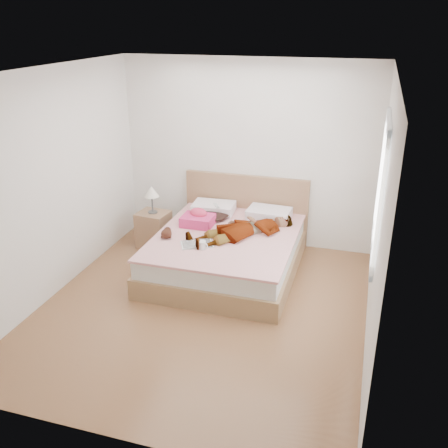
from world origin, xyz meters
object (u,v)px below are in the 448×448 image
at_px(bed, 228,249).
at_px(coffee_mug, 202,245).
at_px(phone, 216,206).
at_px(woman, 244,226).
at_px(plush_toy, 167,233).
at_px(magazine, 197,244).
at_px(towel, 198,219).
at_px(nightstand, 154,227).

bearing_deg(bed, coffee_mug, -105.36).
xyz_separation_m(phone, coffee_mug, (0.14, -0.99, -0.13)).
bearing_deg(woman, plush_toy, -111.78).
distance_m(bed, magazine, 0.59).
relative_size(woman, plush_toy, 6.67).
relative_size(bed, plush_toy, 9.23).
bearing_deg(plush_toy, bed, 28.54).
distance_m(towel, coffee_mug, 0.75).
xyz_separation_m(phone, magazine, (0.03, -0.89, -0.17)).
bearing_deg(woman, phone, -174.42).
xyz_separation_m(towel, coffee_mug, (0.30, -0.69, -0.04)).
bearing_deg(plush_toy, woman, 23.98).
bearing_deg(phone, towel, -164.07).
bearing_deg(bed, plush_toy, -151.46).
bearing_deg(magazine, coffee_mug, -43.01).
distance_m(phone, plush_toy, 0.90).
distance_m(woman, towel, 0.67).
xyz_separation_m(bed, coffee_mug, (-0.16, -0.57, 0.29)).
distance_m(phone, towel, 0.36).
height_order(woman, towel, towel).
bearing_deg(towel, plush_toy, -115.64).
bearing_deg(towel, bed, -14.98).
bearing_deg(coffee_mug, phone, 97.79).
bearing_deg(nightstand, magazine, -40.69).
bearing_deg(coffee_mug, magazine, 136.99).
height_order(phone, plush_toy, phone).
distance_m(phone, magazine, 0.91).
xyz_separation_m(coffee_mug, nightstand, (-1.06, 0.92, -0.26)).
relative_size(towel, nightstand, 0.46).
bearing_deg(woman, nightstand, -148.66).
xyz_separation_m(towel, plush_toy, (-0.24, -0.50, -0.03)).
relative_size(towel, plush_toy, 1.84).
xyz_separation_m(phone, towel, (-0.16, -0.30, -0.09)).
height_order(magazine, coffee_mug, coffee_mug).
relative_size(towel, magazine, 0.91).
height_order(towel, magazine, towel).
relative_size(woman, phone, 15.63).
distance_m(phone, bed, 0.66).
height_order(woman, plush_toy, woman).
xyz_separation_m(towel, magazine, (0.20, -0.59, -0.08)).
relative_size(magazine, nightstand, 0.51).
height_order(phone, magazine, phone).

